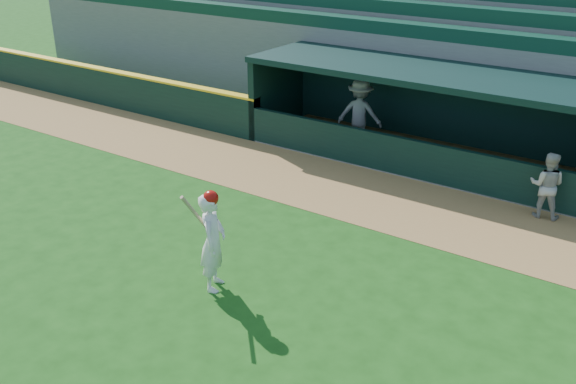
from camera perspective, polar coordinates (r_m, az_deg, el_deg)
name	(u,v)px	position (r m, az deg, el deg)	size (l,w,h in m)	color
ground	(236,289)	(11.50, -4.60, -8.61)	(120.00, 120.00, 0.00)	#184A12
warning_track	(368,196)	(15.13, 7.14, -0.33)	(40.00, 3.00, 0.01)	olive
field_wall_left	(81,82)	(23.85, -17.93, 9.25)	(15.50, 0.30, 1.20)	black
wall_stripe_left	(79,64)	(23.71, -18.12, 10.72)	(15.50, 0.32, 0.06)	yellow
dugout_player_front	(547,185)	(14.80, 22.02, 0.57)	(0.72, 0.56, 1.48)	#ABABA6
dugout_player_inside	(360,114)	(17.98, 6.40, 6.94)	(1.25, 0.72, 1.93)	#979792
dugout	(427,109)	(17.33, 12.26, 7.24)	(9.40, 2.80, 2.46)	slate
stands	(490,41)	(21.28, 17.51, 12.64)	(34.50, 6.25, 7.53)	slate
batter_at_plate	(213,240)	(11.14, -6.71, -4.28)	(0.67, 0.87, 1.88)	white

